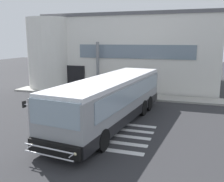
{
  "coord_description": "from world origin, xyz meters",
  "views": [
    {
      "loc": [
        5.94,
        -16.0,
        4.81
      ],
      "look_at": [
        0.96,
        -0.38,
        1.5
      ],
      "focal_mm": 40.62,
      "sensor_mm": 36.0,
      "label": 1
    }
  ],
  "objects_px": {
    "passenger_at_curb_edge": "(130,84)",
    "safety_bollard_yellow": "(117,94)",
    "bus_main_foreground": "(112,101)",
    "passenger_by_doorway": "(114,84)",
    "entry_support_column": "(98,67)",
    "passenger_near_column": "(103,83)"
  },
  "relations": [
    {
      "from": "passenger_near_column",
      "to": "passenger_by_doorway",
      "type": "height_order",
      "value": "same"
    },
    {
      "from": "entry_support_column",
      "to": "passenger_at_curb_edge",
      "type": "bearing_deg",
      "value": -12.73
    },
    {
      "from": "passenger_at_curb_edge",
      "to": "entry_support_column",
      "type": "bearing_deg",
      "value": 167.27
    },
    {
      "from": "entry_support_column",
      "to": "bus_main_foreground",
      "type": "distance_m",
      "value": 8.76
    },
    {
      "from": "passenger_at_curb_edge",
      "to": "safety_bollard_yellow",
      "type": "height_order",
      "value": "passenger_at_curb_edge"
    },
    {
      "from": "entry_support_column",
      "to": "passenger_at_curb_edge",
      "type": "distance_m",
      "value": 3.5
    },
    {
      "from": "bus_main_foreground",
      "to": "passenger_at_curb_edge",
      "type": "height_order",
      "value": "bus_main_foreground"
    },
    {
      "from": "safety_bollard_yellow",
      "to": "passenger_at_curb_edge",
      "type": "bearing_deg",
      "value": 53.0
    },
    {
      "from": "passenger_at_curb_edge",
      "to": "passenger_near_column",
      "type": "bearing_deg",
      "value": -177.18
    },
    {
      "from": "passenger_by_doorway",
      "to": "passenger_near_column",
      "type": "bearing_deg",
      "value": 176.09
    },
    {
      "from": "bus_main_foreground",
      "to": "passenger_at_curb_edge",
      "type": "distance_m",
      "value": 7.12
    },
    {
      "from": "passenger_by_doorway",
      "to": "passenger_at_curb_edge",
      "type": "bearing_deg",
      "value": 8.17
    },
    {
      "from": "entry_support_column",
      "to": "safety_bollard_yellow",
      "type": "distance_m",
      "value": 3.55
    },
    {
      "from": "passenger_by_doorway",
      "to": "passenger_at_curb_edge",
      "type": "distance_m",
      "value": 1.33
    },
    {
      "from": "passenger_by_doorway",
      "to": "safety_bollard_yellow",
      "type": "xyz_separation_m",
      "value": [
        0.5,
        -0.89,
        -0.63
      ]
    },
    {
      "from": "entry_support_column",
      "to": "passenger_near_column",
      "type": "relative_size",
      "value": 2.68
    },
    {
      "from": "passenger_near_column",
      "to": "entry_support_column",
      "type": "bearing_deg",
      "value": 133.82
    },
    {
      "from": "bus_main_foreground",
      "to": "passenger_by_doorway",
      "type": "distance_m",
      "value": 7.18
    },
    {
      "from": "passenger_by_doorway",
      "to": "safety_bollard_yellow",
      "type": "height_order",
      "value": "passenger_by_doorway"
    },
    {
      "from": "bus_main_foreground",
      "to": "passenger_by_doorway",
      "type": "relative_size",
      "value": 6.92
    },
    {
      "from": "entry_support_column",
      "to": "passenger_by_doorway",
      "type": "distance_m",
      "value": 2.45
    },
    {
      "from": "passenger_near_column",
      "to": "bus_main_foreground",
      "type": "bearing_deg",
      "value": -66.51
    }
  ]
}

